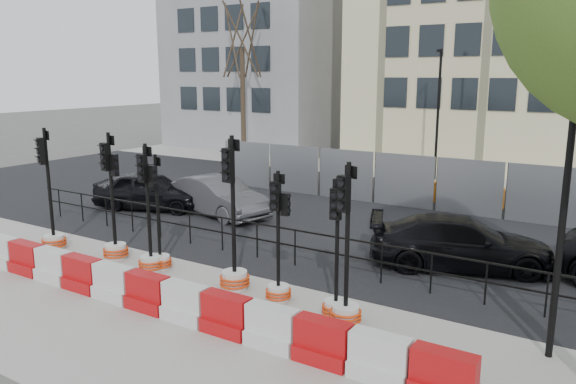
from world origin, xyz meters
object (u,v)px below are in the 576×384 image
Objects in this scene: traffic_signal_a at (52,225)px; car_a at (151,191)px; lamp_post_near at (567,179)px; traffic_signal_h at (346,292)px; traffic_signal_d at (150,242)px; car_c at (461,243)px.

traffic_signal_a reaches higher than car_a.
lamp_post_near reaches higher than traffic_signal_h.
traffic_signal_d reaches higher than car_a.
lamp_post_near is 9.55m from traffic_signal_d.
car_a reaches higher than car_c.
car_a is (-10.37, 4.93, 0.02)m from traffic_signal_h.
traffic_signal_h is 4.69m from car_c.
lamp_post_near is 4.51m from traffic_signal_h.
traffic_signal_a is 9.25m from traffic_signal_h.
traffic_signal_a is at bearing -176.92° from lamp_post_near.
traffic_signal_a is 0.78× the size of car_a.
lamp_post_near is 13.16m from traffic_signal_a.
traffic_signal_h is (-3.66, -0.70, -2.54)m from lamp_post_near.
car_c is at bearing 34.96° from traffic_signal_d.
car_c is (-2.63, 3.88, -2.55)m from lamp_post_near.
traffic_signal_h is (9.25, -0.00, -0.04)m from traffic_signal_a.
traffic_signal_a is 11.25m from car_c.
lamp_post_near is 14.87m from car_a.
traffic_signal_h is (5.55, -0.17, -0.10)m from traffic_signal_d.
traffic_signal_a is 3.70m from traffic_signal_d.
traffic_signal_h reaches higher than traffic_signal_d.
lamp_post_near is 5.33m from car_c.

